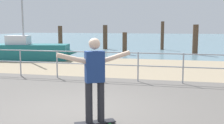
{
  "coord_description": "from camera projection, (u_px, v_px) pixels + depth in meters",
  "views": [
    {
      "loc": [
        2.08,
        -5.7,
        1.97
      ],
      "look_at": [
        0.3,
        2.0,
        0.9
      ],
      "focal_mm": 43.55,
      "sensor_mm": 36.0,
      "label": 1
    }
  ],
  "objects": [
    {
      "name": "skateboarder",
      "position": [
        95.0,
        75.0,
        5.23
      ],
      "size": [
        1.29,
        0.82,
        1.65
      ],
      "color": "#26262B",
      "rests_on": "skateboard"
    },
    {
      "name": "groyne_post_3",
      "position": [
        162.0,
        36.0,
        21.8
      ],
      "size": [
        0.26,
        0.26,
        2.28
      ],
      "primitive_type": "cylinder",
      "color": "#513826",
      "rests_on": "ground"
    },
    {
      "name": "groyne_post_4",
      "position": [
        195.0,
        40.0,
        18.1
      ],
      "size": [
        0.36,
        0.36,
        2.02
      ],
      "primitive_type": "cylinder",
      "color": "#513826",
      "rests_on": "ground"
    },
    {
      "name": "railing_fence",
      "position": [
        76.0,
        60.0,
        9.93
      ],
      "size": [
        13.73,
        0.05,
        1.05
      ],
      "color": "#9EA0A5",
      "rests_on": "ground"
    },
    {
      "name": "sea_surface",
      "position": [
        160.0,
        39.0,
        40.03
      ],
      "size": [
        72.0,
        50.0,
        0.04
      ],
      "primitive_type": "cube",
      "color": "slate",
      "rests_on": "ground"
    },
    {
      "name": "beach_strip",
      "position": [
        129.0,
        67.0,
        12.99
      ],
      "size": [
        24.0,
        6.0,
        0.04
      ],
      "primitive_type": "cube",
      "color": "tan",
      "rests_on": "ground"
    },
    {
      "name": "sailboat",
      "position": [
        32.0,
        51.0,
        15.42
      ],
      "size": [
        5.07,
        2.24,
        4.83
      ],
      "color": "#19666B",
      "rests_on": "ground"
    },
    {
      "name": "skateboard",
      "position": [
        95.0,
        123.0,
        5.35
      ],
      "size": [
        0.79,
        0.58,
        0.08
      ],
      "color": "black",
      "rests_on": "ground"
    },
    {
      "name": "groyne_post_1",
      "position": [
        105.0,
        37.0,
        22.47
      ],
      "size": [
        0.37,
        0.37,
        1.99
      ],
      "primitive_type": "cylinder",
      "color": "#513826",
      "rests_on": "ground"
    },
    {
      "name": "groyne_post_2",
      "position": [
        125.0,
        43.0,
        18.41
      ],
      "size": [
        0.31,
        0.31,
        1.5
      ],
      "primitive_type": "cylinder",
      "color": "#513826",
      "rests_on": "ground"
    },
    {
      "name": "groyne_post_0",
      "position": [
        60.0,
        40.0,
        19.33
      ],
      "size": [
        0.3,
        0.3,
        1.93
      ],
      "primitive_type": "cylinder",
      "color": "#513826",
      "rests_on": "ground"
    }
  ]
}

